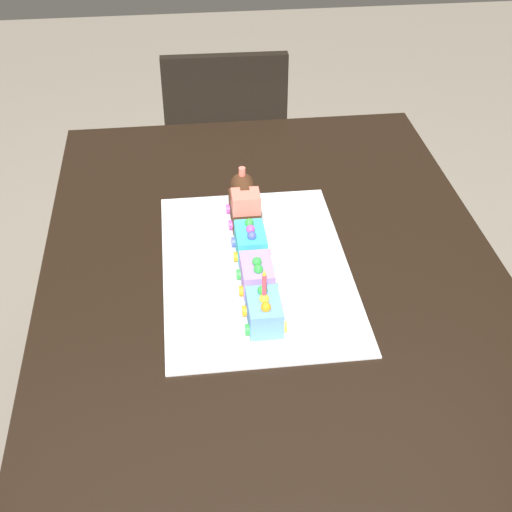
{
  "coord_description": "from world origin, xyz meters",
  "views": [
    {
      "loc": [
        1.24,
        -0.18,
        1.69
      ],
      "look_at": [
        0.02,
        -0.04,
        0.77
      ],
      "focal_mm": 50.63,
      "sensor_mm": 36.0,
      "label": 1
    }
  ],
  "objects_px": {
    "chair": "(225,149)",
    "cake_car_flatbed_sky_blue": "(264,312)",
    "cake_car_tanker_lavender": "(257,275)",
    "cake_car_gondola_turquoise": "(251,241)",
    "cake_locomotive": "(244,203)",
    "dining_table": "(271,300)",
    "birthday_candle": "(264,282)"
  },
  "relations": [
    {
      "from": "birthday_candle",
      "to": "cake_car_flatbed_sky_blue",
      "type": "bearing_deg",
      "value": -0.0
    },
    {
      "from": "cake_car_gondola_turquoise",
      "to": "cake_car_tanker_lavender",
      "type": "xyz_separation_m",
      "value": [
        0.12,
        0.0,
        -0.0
      ]
    },
    {
      "from": "cake_car_flatbed_sky_blue",
      "to": "chair",
      "type": "bearing_deg",
      "value": 179.11
    },
    {
      "from": "cake_car_tanker_lavender",
      "to": "cake_car_flatbed_sky_blue",
      "type": "bearing_deg",
      "value": 0.0
    },
    {
      "from": "cake_car_flatbed_sky_blue",
      "to": "birthday_candle",
      "type": "height_order",
      "value": "birthday_candle"
    },
    {
      "from": "dining_table",
      "to": "cake_car_gondola_turquoise",
      "type": "relative_size",
      "value": 14.0
    },
    {
      "from": "dining_table",
      "to": "cake_locomotive",
      "type": "height_order",
      "value": "cake_locomotive"
    },
    {
      "from": "dining_table",
      "to": "cake_car_flatbed_sky_blue",
      "type": "bearing_deg",
      "value": -12.24
    },
    {
      "from": "cake_locomotive",
      "to": "birthday_candle",
      "type": "xyz_separation_m",
      "value": [
        0.36,
        -0.0,
        0.05
      ]
    },
    {
      "from": "cake_locomotive",
      "to": "cake_car_gondola_turquoise",
      "type": "bearing_deg",
      "value": -0.0
    },
    {
      "from": "dining_table",
      "to": "birthday_candle",
      "type": "relative_size",
      "value": 23.64
    },
    {
      "from": "cake_car_flatbed_sky_blue",
      "to": "cake_locomotive",
      "type": "bearing_deg",
      "value": 180.0
    },
    {
      "from": "dining_table",
      "to": "cake_locomotive",
      "type": "distance_m",
      "value": 0.23
    },
    {
      "from": "birthday_candle",
      "to": "chair",
      "type": "bearing_deg",
      "value": 179.11
    },
    {
      "from": "cake_locomotive",
      "to": "birthday_candle",
      "type": "bearing_deg",
      "value": -0.0
    },
    {
      "from": "dining_table",
      "to": "cake_car_gondola_turquoise",
      "type": "xyz_separation_m",
      "value": [
        -0.04,
        -0.04,
        0.14
      ]
    },
    {
      "from": "dining_table",
      "to": "birthday_candle",
      "type": "xyz_separation_m",
      "value": [
        0.2,
        -0.04,
        0.21
      ]
    },
    {
      "from": "cake_locomotive",
      "to": "birthday_candle",
      "type": "distance_m",
      "value": 0.37
    },
    {
      "from": "chair",
      "to": "cake_car_flatbed_sky_blue",
      "type": "height_order",
      "value": "chair"
    },
    {
      "from": "cake_car_gondola_turquoise",
      "to": "dining_table",
      "type": "bearing_deg",
      "value": 47.5
    },
    {
      "from": "cake_locomotive",
      "to": "cake_car_tanker_lavender",
      "type": "bearing_deg",
      "value": -0.0
    },
    {
      "from": "birthday_candle",
      "to": "dining_table",
      "type": "bearing_deg",
      "value": 167.68
    },
    {
      "from": "chair",
      "to": "cake_car_gondola_turquoise",
      "type": "xyz_separation_m",
      "value": [
        0.99,
        -0.02,
        0.3
      ]
    },
    {
      "from": "cake_locomotive",
      "to": "cake_car_tanker_lavender",
      "type": "xyz_separation_m",
      "value": [
        0.25,
        -0.0,
        -0.02
      ]
    },
    {
      "from": "chair",
      "to": "cake_car_tanker_lavender",
      "type": "xyz_separation_m",
      "value": [
        1.11,
        -0.02,
        0.3
      ]
    },
    {
      "from": "cake_car_tanker_lavender",
      "to": "birthday_candle",
      "type": "xyz_separation_m",
      "value": [
        0.12,
        0.0,
        0.07
      ]
    },
    {
      "from": "cake_car_tanker_lavender",
      "to": "chair",
      "type": "bearing_deg",
      "value": 179.02
    },
    {
      "from": "dining_table",
      "to": "cake_car_tanker_lavender",
      "type": "height_order",
      "value": "cake_car_tanker_lavender"
    },
    {
      "from": "cake_locomotive",
      "to": "cake_car_flatbed_sky_blue",
      "type": "height_order",
      "value": "cake_locomotive"
    },
    {
      "from": "cake_car_gondola_turquoise",
      "to": "cake_locomotive",
      "type": "bearing_deg",
      "value": 180.0
    },
    {
      "from": "cake_locomotive",
      "to": "cake_car_flatbed_sky_blue",
      "type": "relative_size",
      "value": 1.4
    },
    {
      "from": "chair",
      "to": "dining_table",
      "type": "bearing_deg",
      "value": 92.5
    }
  ]
}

